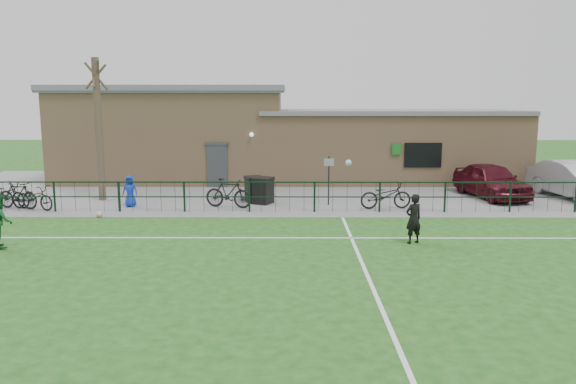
{
  "coord_description": "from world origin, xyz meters",
  "views": [
    {
      "loc": [
        0.09,
        -13.16,
        4.38
      ],
      "look_at": [
        0.0,
        5.0,
        1.3
      ],
      "focal_mm": 35.0,
      "sensor_mm": 36.0,
      "label": 1
    }
  ],
  "objects_px": {
    "sign_post": "(329,181)",
    "bicycle_d": "(228,193)",
    "wheelie_bin_right": "(263,192)",
    "bicycle_a": "(7,194)",
    "spectator_child": "(130,191)",
    "bicycle_c": "(35,197)",
    "ball_ground": "(99,214)",
    "bicycle_e": "(386,195)",
    "bare_tree": "(99,130)",
    "bicycle_b": "(18,195)",
    "car_maroon": "(491,180)",
    "outfield_player": "(0,221)",
    "car_silver": "(576,180)",
    "wheelie_bin_left": "(254,190)"
  },
  "relations": [
    {
      "from": "bare_tree",
      "to": "wheelie_bin_left",
      "type": "height_order",
      "value": "bare_tree"
    },
    {
      "from": "wheelie_bin_right",
      "to": "bicycle_e",
      "type": "bearing_deg",
      "value": 12.6
    },
    {
      "from": "car_silver",
      "to": "bicycle_c",
      "type": "distance_m",
      "value": 22.52
    },
    {
      "from": "bicycle_b",
      "to": "car_maroon",
      "type": "bearing_deg",
      "value": -66.04
    },
    {
      "from": "wheelie_bin_left",
      "to": "bicycle_c",
      "type": "height_order",
      "value": "wheelie_bin_left"
    },
    {
      "from": "sign_post",
      "to": "bicycle_e",
      "type": "relative_size",
      "value": 0.99
    },
    {
      "from": "car_silver",
      "to": "ball_ground",
      "type": "bearing_deg",
      "value": -178.6
    },
    {
      "from": "bicycle_d",
      "to": "bicycle_a",
      "type": "bearing_deg",
      "value": 106.08
    },
    {
      "from": "bicycle_a",
      "to": "bicycle_b",
      "type": "relative_size",
      "value": 1.08
    },
    {
      "from": "wheelie_bin_right",
      "to": "bicycle_a",
      "type": "relative_size",
      "value": 0.51
    },
    {
      "from": "bicycle_b",
      "to": "outfield_player",
      "type": "bearing_deg",
      "value": -142.19
    },
    {
      "from": "bicycle_d",
      "to": "outfield_player",
      "type": "bearing_deg",
      "value": 151.01
    },
    {
      "from": "wheelie_bin_right",
      "to": "car_silver",
      "type": "xyz_separation_m",
      "value": [
        13.49,
        1.22,
        0.31
      ]
    },
    {
      "from": "sign_post",
      "to": "bicycle_c",
      "type": "distance_m",
      "value": 11.63
    },
    {
      "from": "wheelie_bin_right",
      "to": "ball_ground",
      "type": "xyz_separation_m",
      "value": [
        -5.91,
        -2.67,
        -0.41
      ]
    },
    {
      "from": "bicycle_b",
      "to": "bicycle_e",
      "type": "bearing_deg",
      "value": -73.37
    },
    {
      "from": "wheelie_bin_right",
      "to": "spectator_child",
      "type": "bearing_deg",
      "value": -147.75
    },
    {
      "from": "sign_post",
      "to": "bicycle_e",
      "type": "distance_m",
      "value": 2.38
    },
    {
      "from": "car_maroon",
      "to": "ball_ground",
      "type": "distance_m",
      "value": 16.4
    },
    {
      "from": "sign_post",
      "to": "spectator_child",
      "type": "xyz_separation_m",
      "value": [
        -8.0,
        -0.42,
        -0.37
      ]
    },
    {
      "from": "bicycle_a",
      "to": "ball_ground",
      "type": "bearing_deg",
      "value": -90.37
    },
    {
      "from": "wheelie_bin_right",
      "to": "outfield_player",
      "type": "xyz_separation_m",
      "value": [
        -7.39,
        -6.81,
        0.27
      ]
    },
    {
      "from": "outfield_player",
      "to": "ball_ground",
      "type": "bearing_deg",
      "value": -54.2
    },
    {
      "from": "bicycle_e",
      "to": "spectator_child",
      "type": "height_order",
      "value": "spectator_child"
    },
    {
      "from": "car_silver",
      "to": "bicycle_b",
      "type": "bearing_deg",
      "value": 175.91
    },
    {
      "from": "bare_tree",
      "to": "bicycle_d",
      "type": "relative_size",
      "value": 3.09
    },
    {
      "from": "wheelie_bin_right",
      "to": "bare_tree",
      "type": "bearing_deg",
      "value": -161.98
    },
    {
      "from": "bare_tree",
      "to": "sign_post",
      "type": "bearing_deg",
      "value": -6.49
    },
    {
      "from": "car_maroon",
      "to": "bicycle_e",
      "type": "xyz_separation_m",
      "value": [
        -5.04,
        -2.55,
        -0.23
      ]
    },
    {
      "from": "bare_tree",
      "to": "bicycle_d",
      "type": "distance_m",
      "value": 6.32
    },
    {
      "from": "sign_post",
      "to": "car_maroon",
      "type": "height_order",
      "value": "sign_post"
    },
    {
      "from": "wheelie_bin_right",
      "to": "spectator_child",
      "type": "relative_size",
      "value": 0.8
    },
    {
      "from": "car_silver",
      "to": "bicycle_b",
      "type": "xyz_separation_m",
      "value": [
        -23.12,
        -2.36,
        -0.26
      ]
    },
    {
      "from": "sign_post",
      "to": "bicycle_d",
      "type": "height_order",
      "value": "sign_post"
    },
    {
      "from": "bicycle_a",
      "to": "spectator_child",
      "type": "bearing_deg",
      "value": -65.98
    },
    {
      "from": "bare_tree",
      "to": "ball_ground",
      "type": "xyz_separation_m",
      "value": [
        1.03,
        -3.48,
        -2.88
      ]
    },
    {
      "from": "spectator_child",
      "to": "bare_tree",
      "type": "bearing_deg",
      "value": 136.23
    },
    {
      "from": "wheelie_bin_right",
      "to": "sign_post",
      "type": "bearing_deg",
      "value": 18.54
    },
    {
      "from": "wheelie_bin_right",
      "to": "ball_ground",
      "type": "height_order",
      "value": "wheelie_bin_right"
    },
    {
      "from": "bicycle_c",
      "to": "ball_ground",
      "type": "distance_m",
      "value": 3.29
    },
    {
      "from": "bicycle_e",
      "to": "bicycle_c",
      "type": "bearing_deg",
      "value": 85.24
    },
    {
      "from": "car_maroon",
      "to": "bicycle_c",
      "type": "height_order",
      "value": "car_maroon"
    },
    {
      "from": "sign_post",
      "to": "bicycle_d",
      "type": "xyz_separation_m",
      "value": [
        -4.03,
        -0.57,
        -0.42
      ]
    },
    {
      "from": "wheelie_bin_left",
      "to": "bicycle_a",
      "type": "distance_m",
      "value": 9.92
    },
    {
      "from": "car_maroon",
      "to": "bicycle_b",
      "type": "xyz_separation_m",
      "value": [
        -19.56,
        -2.65,
        -0.21
      ]
    },
    {
      "from": "bicycle_a",
      "to": "ball_ground",
      "type": "height_order",
      "value": "bicycle_a"
    },
    {
      "from": "bicycle_c",
      "to": "bicycle_d",
      "type": "distance_m",
      "value": 7.56
    },
    {
      "from": "spectator_child",
      "to": "ball_ground",
      "type": "height_order",
      "value": "spectator_child"
    },
    {
      "from": "bicycle_e",
      "to": "ball_ground",
      "type": "bearing_deg",
      "value": 92.65
    },
    {
      "from": "sign_post",
      "to": "car_maroon",
      "type": "distance_m",
      "value": 7.47
    }
  ]
}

